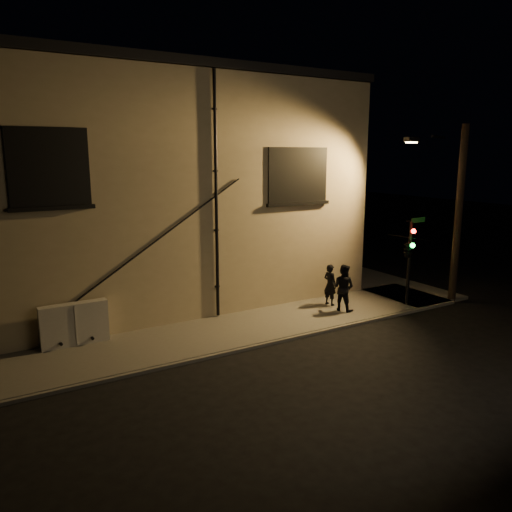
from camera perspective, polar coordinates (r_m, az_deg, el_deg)
ground at (r=16.43m, az=5.99°, el=-9.01°), size 90.00×90.00×0.00m
sidewalk at (r=20.50m, az=1.43°, el=-4.55°), size 21.00×16.00×0.12m
building at (r=22.22m, az=-14.39°, el=7.74°), size 16.20×12.23×8.80m
utility_cabinet at (r=16.01m, az=-20.04°, el=-7.32°), size 1.96×0.33×1.29m
pedestrian_a at (r=19.09m, az=8.46°, el=-3.26°), size 0.48×0.64×1.58m
pedestrian_b at (r=18.50m, az=9.95°, el=-3.56°), size 0.93×1.03×1.72m
traffic_signal at (r=19.26m, az=17.03°, el=0.86°), size 1.24×1.95×3.31m
streetlamp_pole at (r=20.65m, az=21.83°, el=4.95°), size 2.02×1.38×6.86m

